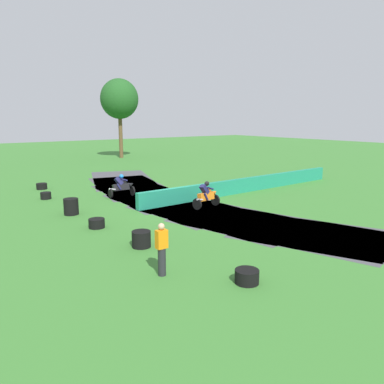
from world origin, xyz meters
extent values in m
plane|color=#38752D|center=(0.00, 0.00, 0.00)|extent=(120.00, 120.00, 0.00)
cube|color=#47474C|center=(1.49, 9.46, 0.00)|extent=(7.20, 10.10, 0.01)
cube|color=#47474C|center=(0.60, 6.38, 0.00)|extent=(6.24, 9.89, 0.01)
cube|color=#47474C|center=(0.11, 3.21, 0.00)|extent=(5.18, 9.52, 0.01)
cube|color=#47474C|center=(0.02, 0.00, 0.00)|extent=(4.68, 9.31, 0.01)
cube|color=#47474C|center=(0.33, -3.19, 0.00)|extent=(5.78, 9.75, 0.01)
cube|color=#47474C|center=(1.05, -6.32, 0.00)|extent=(6.79, 10.03, 0.01)
cube|color=#47474C|center=(2.15, -9.33, 0.00)|extent=(7.68, 10.14, 0.01)
cube|color=#1E8466|center=(5.79, 0.20, 0.45)|extent=(16.30, 0.88, 0.90)
cylinder|color=black|center=(-0.77, 3.43, 0.28)|extent=(0.15, 0.77, 0.77)
cylinder|color=black|center=(-2.17, 3.55, 0.28)|extent=(0.15, 0.77, 0.77)
cube|color=black|center=(-1.46, 3.59, 0.57)|extent=(1.03, 0.48, 0.47)
ellipsoid|color=black|center=(-1.28, 3.66, 0.81)|extent=(0.47, 0.38, 0.32)
cone|color=black|center=(-0.78, 3.57, 0.68)|extent=(0.41, 0.42, 0.49)
cylinder|color=#B2B2B7|center=(-2.07, 3.50, 0.53)|extent=(0.42, 0.17, 0.18)
cube|color=#1E1E4C|center=(-1.53, 3.72, 0.93)|extent=(0.51, 0.48, 0.63)
sphere|color=#1E7FE0|center=(-1.31, 3.80, 1.19)|extent=(0.26, 0.26, 0.26)
cylinder|color=#1E1E4C|center=(-1.24, 3.88, 0.89)|extent=(0.43, 0.19, 0.25)
cylinder|color=#1E1E4C|center=(-1.27, 3.54, 1.01)|extent=(0.43, 0.19, 0.25)
cylinder|color=#1E1E4C|center=(-1.63, 3.78, 0.52)|extent=(0.27, 0.24, 0.42)
cylinder|color=#1E1E4C|center=(-1.66, 3.44, 0.64)|extent=(0.27, 0.24, 0.42)
cylinder|color=black|center=(1.61, -1.56, 0.30)|extent=(0.18, 0.67, 0.67)
cylinder|color=black|center=(0.22, -1.76, 0.30)|extent=(0.18, 0.67, 0.67)
cube|color=orange|center=(0.91, -1.62, 0.60)|extent=(1.04, 0.46, 0.43)
ellipsoid|color=orange|center=(1.09, -1.57, 0.85)|extent=(0.48, 0.36, 0.27)
cone|color=orange|center=(1.58, -1.52, 0.72)|extent=(0.44, 0.39, 0.44)
cylinder|color=#B2B2B7|center=(0.34, -1.84, 0.53)|extent=(0.42, 0.15, 0.17)
cube|color=#1E1E4C|center=(0.83, -1.59, 0.98)|extent=(0.54, 0.35, 0.59)
sphere|color=black|center=(1.04, -1.53, 1.26)|extent=(0.26, 0.26, 0.26)
cylinder|color=#1E1E4C|center=(1.08, -1.37, 0.98)|extent=(0.43, 0.14, 0.24)
cylinder|color=#1E1E4C|center=(1.13, -1.73, 1.02)|extent=(0.43, 0.14, 0.24)
cylinder|color=#1E1E4C|center=(0.71, -1.47, 0.59)|extent=(0.29, 0.15, 0.42)
cylinder|color=#1E1E4C|center=(0.76, -1.82, 0.64)|extent=(0.29, 0.15, 0.42)
cylinder|color=black|center=(-4.66, 8.88, 0.10)|extent=(0.68, 0.68, 0.20)
cylinder|color=black|center=(-4.66, 8.88, 0.30)|extent=(0.68, 0.68, 0.20)
cylinder|color=black|center=(-5.32, 5.56, 0.10)|extent=(0.60, 0.60, 0.20)
cylinder|color=black|center=(-5.32, 5.56, 0.30)|extent=(0.60, 0.60, 0.20)
cylinder|color=black|center=(-5.34, 1.12, 0.10)|extent=(0.71, 0.71, 0.20)
cylinder|color=black|center=(-5.34, 1.12, 0.30)|extent=(0.71, 0.71, 0.20)
cylinder|color=black|center=(-5.34, 1.12, 0.50)|extent=(0.71, 0.71, 0.20)
cylinder|color=black|center=(-5.34, 1.12, 0.70)|extent=(0.71, 0.71, 0.20)
cylinder|color=black|center=(-5.23, -1.78, 0.10)|extent=(0.69, 0.69, 0.20)
cylinder|color=black|center=(-5.23, -1.78, 0.30)|extent=(0.69, 0.69, 0.20)
cylinder|color=black|center=(-4.87, -5.10, 0.10)|extent=(0.70, 0.70, 0.20)
cylinder|color=black|center=(-4.87, -5.10, 0.30)|extent=(0.70, 0.70, 0.20)
cylinder|color=black|center=(-4.87, -5.10, 0.50)|extent=(0.70, 0.70, 0.20)
cylinder|color=black|center=(-3.93, -9.62, 0.10)|extent=(0.70, 0.70, 0.20)
cylinder|color=black|center=(-3.93, -9.62, 0.30)|extent=(0.70, 0.70, 0.20)
cylinder|color=#232328|center=(-5.60, -7.71, 0.43)|extent=(0.24, 0.24, 0.86)
cube|color=orange|center=(-5.60, -7.71, 1.14)|extent=(0.34, 0.22, 0.56)
sphere|color=tan|center=(-5.60, -7.71, 1.53)|extent=(0.20, 0.20, 0.20)
cylinder|color=brown|center=(8.49, 24.02, 2.47)|extent=(0.44, 0.44, 4.94)
ellipsoid|color=#1E511E|center=(8.49, 24.02, 6.79)|extent=(4.34, 4.34, 4.56)
camera|label=1|loc=(-11.21, -16.86, 4.68)|focal=35.31mm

